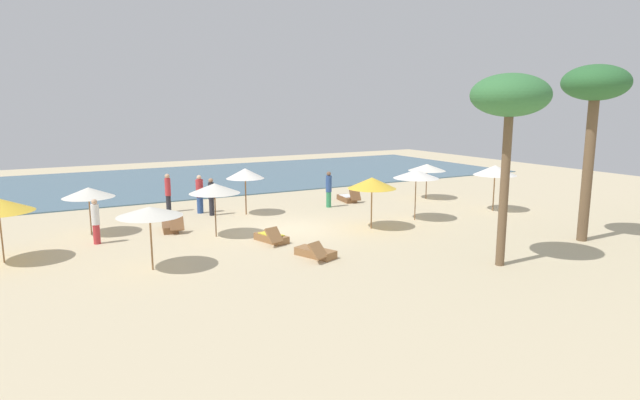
% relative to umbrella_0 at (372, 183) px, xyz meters
% --- Properties ---
extents(ground_plane, '(60.00, 60.00, 0.00)m').
position_rel_umbrella_0_xyz_m(ground_plane, '(-3.03, 1.48, -1.99)').
color(ground_plane, beige).
extents(ocean_water, '(48.00, 16.00, 0.06)m').
position_rel_umbrella_0_xyz_m(ocean_water, '(-3.03, 18.48, -1.96)').
color(ocean_water, '#476B7F').
rests_on(ocean_water, ground_plane).
extents(umbrella_0, '(2.08, 2.08, 2.23)m').
position_rel_umbrella_0_xyz_m(umbrella_0, '(0.00, 0.00, 0.00)').
color(umbrella_0, olive).
rests_on(umbrella_0, ground_plane).
extents(umbrella_1, '(2.07, 2.07, 2.09)m').
position_rel_umbrella_0_xyz_m(umbrella_1, '(-9.48, -1.35, -0.06)').
color(umbrella_1, olive).
rests_on(umbrella_1, ground_plane).
extents(umbrella_2, '(2.10, 2.10, 1.98)m').
position_rel_umbrella_0_xyz_m(umbrella_2, '(6.88, 4.56, -0.20)').
color(umbrella_2, brown).
rests_on(umbrella_2, ground_plane).
extents(umbrella_3, '(2.05, 2.05, 1.96)m').
position_rel_umbrella_0_xyz_m(umbrella_3, '(-10.69, 4.73, -0.23)').
color(umbrella_3, olive).
rests_on(umbrella_3, ground_plane).
extents(umbrella_4, '(2.03, 2.03, 2.18)m').
position_rel_umbrella_0_xyz_m(umbrella_4, '(-6.30, 1.89, -0.01)').
color(umbrella_4, brown).
rests_on(umbrella_4, ground_plane).
extents(umbrella_5, '(2.10, 2.10, 2.31)m').
position_rel_umbrella_0_xyz_m(umbrella_5, '(7.55, 0.23, 0.07)').
color(umbrella_5, olive).
rests_on(umbrella_5, ground_plane).
extents(umbrella_6, '(1.83, 1.83, 2.26)m').
position_rel_umbrella_0_xyz_m(umbrella_6, '(-3.64, 5.41, 0.02)').
color(umbrella_6, brown).
rests_on(umbrella_6, ground_plane).
extents(umbrella_8, '(2.09, 2.09, 2.34)m').
position_rel_umbrella_0_xyz_m(umbrella_8, '(2.74, 0.45, 0.16)').
color(umbrella_8, brown).
rests_on(umbrella_8, ground_plane).
extents(lounger_0, '(0.82, 1.71, 0.73)m').
position_rel_umbrella_0_xyz_m(lounger_0, '(2.55, 6.02, -1.81)').
color(lounger_0, brown).
rests_on(lounger_0, ground_plane).
extents(lounger_1, '(1.01, 1.77, 0.70)m').
position_rel_umbrella_0_xyz_m(lounger_1, '(-4.68, 0.01, -1.81)').
color(lounger_1, olive).
rests_on(lounger_1, ground_plane).
extents(lounger_2, '(0.87, 1.77, 0.68)m').
position_rel_umbrella_0_xyz_m(lounger_2, '(-7.67, 3.78, -1.82)').
color(lounger_2, brown).
rests_on(lounger_2, ground_plane).
extents(lounger_3, '(1.17, 1.79, 0.68)m').
position_rel_umbrella_0_xyz_m(lounger_3, '(-4.17, -2.66, -1.82)').
color(lounger_3, olive).
rests_on(lounger_3, ground_plane).
extents(person_0, '(0.44, 0.44, 1.89)m').
position_rel_umbrella_0_xyz_m(person_0, '(-5.50, 6.81, -1.03)').
color(person_0, '#2D4C8C').
rests_on(person_0, ground_plane).
extents(person_1, '(0.42, 0.42, 1.87)m').
position_rel_umbrella_0_xyz_m(person_1, '(0.79, 5.06, -1.02)').
color(person_1, '#338C59').
rests_on(person_1, ground_plane).
extents(person_2, '(0.38, 0.38, 1.81)m').
position_rel_umbrella_0_xyz_m(person_2, '(-5.17, 6.01, -1.05)').
color(person_2, '#26262D').
rests_on(person_2, ground_plane).
extents(person_3, '(0.38, 0.38, 1.92)m').
position_rel_umbrella_0_xyz_m(person_3, '(-6.79, 7.82, -0.98)').
color(person_3, '#26262D').
rests_on(person_3, ground_plane).
extents(person_4, '(0.34, 0.34, 1.75)m').
position_rel_umbrella_0_xyz_m(person_4, '(-10.66, 3.02, -1.09)').
color(person_4, '#BF3338').
rests_on(person_4, ground_plane).
extents(palm_0, '(2.49, 2.49, 6.26)m').
position_rel_umbrella_0_xyz_m(palm_0, '(0.78, -6.44, 3.45)').
color(palm_0, brown).
rests_on(palm_0, ground_plane).
extents(palm_2, '(2.44, 2.44, 6.76)m').
position_rel_umbrella_0_xyz_m(palm_2, '(6.12, -5.70, 3.79)').
color(palm_2, brown).
rests_on(palm_2, ground_plane).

